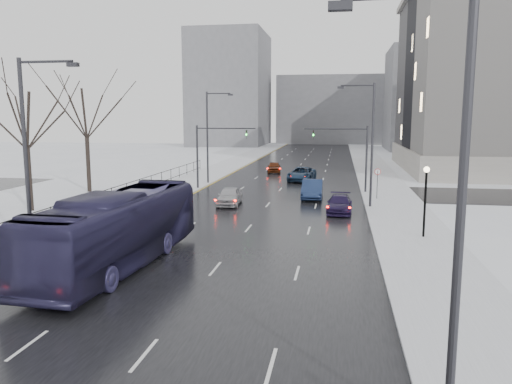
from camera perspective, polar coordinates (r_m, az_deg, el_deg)
The scene contains 25 objects.
road at distance 61.56m, azimuth 4.02°, elevation 1.76°, with size 16.00×150.00×0.04m, color black.
cross_road at distance 49.73m, azimuth 2.67°, elevation 0.12°, with size 130.00×10.00×0.04m, color black.
sidewalk_left at distance 63.42m, azimuth -5.47°, elevation 2.00°, with size 5.00×150.00×0.16m, color silver.
sidewalk_right at distance 61.44m, azimuth 13.82°, elevation 1.57°, with size 5.00×150.00×0.16m, color silver.
park_strip at distance 66.51m, azimuth -13.41°, elevation 2.10°, with size 14.00×150.00×0.12m, color white.
tree_park_d at distance 42.75m, azimuth -24.26°, elevation -2.08°, with size 8.75×8.75×12.50m, color black, non-canonical shape.
tree_park_e at distance 51.42m, azimuth -18.47°, elevation -0.06°, with size 9.45×9.45×13.50m, color black, non-canonical shape.
iron_fence at distance 36.72m, azimuth -21.56°, elevation -2.14°, with size 0.06×70.00×1.30m.
streetlight_r_near at distance 11.21m, azimuth 21.27°, elevation -1.16°, with size 2.95×0.25×10.00m.
streetlight_r_mid at distance 40.93m, azimuth 12.84°, elevation 5.95°, with size 2.95×0.25×10.00m.
streetlight_l_near at distance 25.18m, azimuth -24.41°, elevation 3.81°, with size 2.95×0.25×10.00m.
streetlight_l_far at distance 54.69m, azimuth -5.36°, elevation 6.76°, with size 2.95×0.25×10.00m.
lamppost_r_mid at distance 31.57m, azimuth 18.81°, elevation 0.07°, with size 0.36×0.36×4.28m.
mast_signal_right at distance 48.96m, azimuth 11.28°, elevation 4.64°, with size 6.10×0.33×6.50m.
mast_signal_left at distance 50.68m, azimuth -5.57°, elevation 4.90°, with size 6.10×0.33×6.50m.
no_uturn_sign at distance 45.24m, azimuth 13.73°, elevation 1.94°, with size 0.60×0.06×2.70m.
bldg_far_right at distance 117.98m, azimuth 20.68°, elevation 9.88°, with size 24.00×20.00×22.00m, color slate.
bldg_far_left at distance 129.04m, azimuth -2.99°, elevation 11.60°, with size 18.00×22.00×28.00m, color slate.
bldg_far_center at distance 140.85m, azimuth 8.91°, elevation 9.23°, with size 30.00×18.00×18.00m, color slate.
bus at distance 25.50m, azimuth -15.47°, elevation -4.13°, with size 3.13×13.38×3.73m, color #292649.
sedan_center_near at distance 41.71m, azimuth -3.03°, elevation -0.46°, with size 1.80×4.46×1.52m, color #A7A7AB.
sedan_right_near at distance 45.20m, azimuth 6.45°, elevation 0.33°, with size 1.80×5.17×1.70m, color navy.
sedan_right_cross at distance 57.41m, azimuth 5.24°, elevation 2.06°, with size 2.64×5.72×1.59m, color #182D49.
sedan_right_far at distance 38.93m, azimuth 9.52°, elevation -1.36°, with size 1.87×4.61×1.34m, color #1C1237.
sedan_center_far at distance 65.72m, azimuth 2.08°, elevation 2.86°, with size 1.70×4.22×1.44m, color #53220E.
Camera 1 is at (5.87, -0.83, 7.42)m, focal length 35.00 mm.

